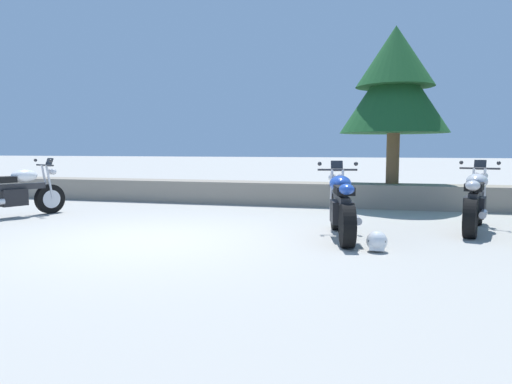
# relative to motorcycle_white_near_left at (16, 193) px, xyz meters

# --- Properties ---
(ground_plane) EXTENTS (120.00, 120.00, 0.00)m
(ground_plane) POSITION_rel_motorcycle_white_near_left_xyz_m (3.66, -1.42, -0.49)
(ground_plane) COLOR #A3A099
(stone_wall) EXTENTS (36.00, 0.80, 0.55)m
(stone_wall) POSITION_rel_motorcycle_white_near_left_xyz_m (3.66, 3.38, -0.21)
(stone_wall) COLOR gray
(stone_wall) RESTS_ON ground
(motorcycle_white_near_left) EXTENTS (1.05, 1.96, 1.18)m
(motorcycle_white_near_left) POSITION_rel_motorcycle_white_near_left_xyz_m (0.00, 0.00, 0.00)
(motorcycle_white_near_left) COLOR black
(motorcycle_white_near_left) RESTS_ON ground
(motorcycle_blue_centre) EXTENTS (0.78, 2.05, 1.18)m
(motorcycle_blue_centre) POSITION_rel_motorcycle_white_near_left_xyz_m (6.47, -0.53, 0.00)
(motorcycle_blue_centre) COLOR black
(motorcycle_blue_centre) RESTS_ON ground
(motorcycle_silver_far_right) EXTENTS (0.86, 2.03, 1.18)m
(motorcycle_silver_far_right) POSITION_rel_motorcycle_white_near_left_xyz_m (8.62, 0.61, 0.00)
(motorcycle_silver_far_right) COLOR black
(motorcycle_silver_far_right) RESTS_ON ground
(rider_helmet) EXTENTS (0.28, 0.28, 0.28)m
(rider_helmet) POSITION_rel_motorcycle_white_near_left_xyz_m (7.01, -1.43, -0.35)
(rider_helmet) COLOR silver
(rider_helmet) RESTS_ON ground
(pine_tree_far_left) EXTENTS (2.51, 2.51, 3.65)m
(pine_tree_far_left) POSITION_rel_motorcycle_white_near_left_xyz_m (7.38, 3.64, 2.42)
(pine_tree_far_left) COLOR brown
(pine_tree_far_left) RESTS_ON stone_wall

